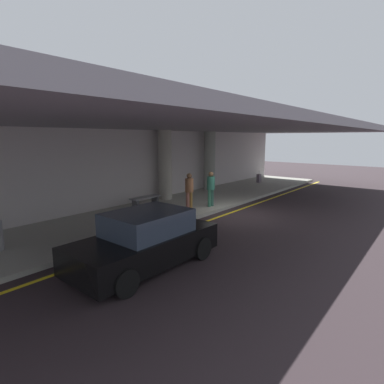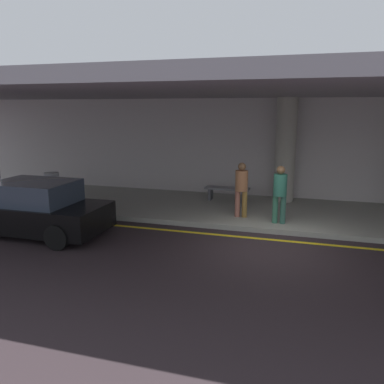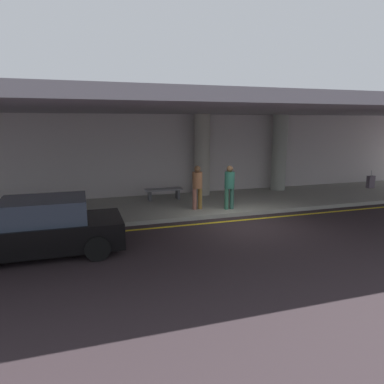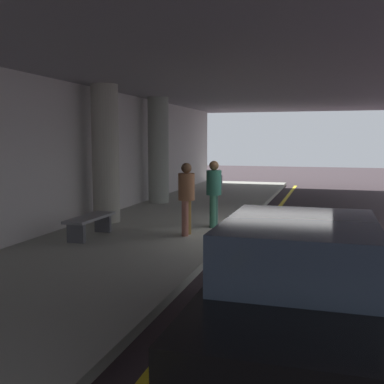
{
  "view_description": "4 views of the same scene",
  "coord_description": "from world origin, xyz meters",
  "px_view_note": "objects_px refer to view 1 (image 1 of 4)",
  "views": [
    {
      "loc": [
        -11.48,
        -6.69,
        3.4
      ],
      "look_at": [
        -1.65,
        1.39,
        1.12
      ],
      "focal_mm": 28.27,
      "sensor_mm": 36.0,
      "label": 1
    },
    {
      "loc": [
        0.77,
        -9.55,
        3.4
      ],
      "look_at": [
        -2.8,
        2.44,
        0.74
      ],
      "focal_mm": 36.58,
      "sensor_mm": 36.0,
      "label": 2
    },
    {
      "loc": [
        -5.3,
        -10.37,
        3.4
      ],
      "look_at": [
        -1.36,
        1.89,
        0.85
      ],
      "focal_mm": 32.67,
      "sensor_mm": 36.0,
      "label": 3
    },
    {
      "loc": [
        -11.37,
        -1.17,
        2.37
      ],
      "look_at": [
        -0.89,
        1.93,
        1.14
      ],
      "focal_mm": 43.95,
      "sensor_mm": 36.0,
      "label": 4
    }
  ],
  "objects_px": {
    "traveler_with_luggage": "(211,187)",
    "person_waiting_for_ride": "(189,189)",
    "car_black": "(146,241)",
    "suitcase_upright_primary": "(259,178)",
    "support_column_far_left": "(165,165)",
    "support_column_left_mid": "(210,161)",
    "bench_metal": "(146,199)"
  },
  "relations": [
    {
      "from": "car_black",
      "to": "person_waiting_for_ride",
      "type": "relative_size",
      "value": 2.44
    },
    {
      "from": "person_waiting_for_ride",
      "to": "suitcase_upright_primary",
      "type": "relative_size",
      "value": 1.87
    },
    {
      "from": "support_column_left_mid",
      "to": "bench_metal",
      "type": "distance_m",
      "value": 6.15
    },
    {
      "from": "person_waiting_for_ride",
      "to": "suitcase_upright_primary",
      "type": "xyz_separation_m",
      "value": [
        9.86,
        1.54,
        -0.65
      ]
    },
    {
      "from": "traveler_with_luggage",
      "to": "person_waiting_for_ride",
      "type": "relative_size",
      "value": 1.0
    },
    {
      "from": "suitcase_upright_primary",
      "to": "support_column_left_mid",
      "type": "bearing_deg",
      "value": -178.14
    },
    {
      "from": "traveler_with_luggage",
      "to": "bench_metal",
      "type": "xyz_separation_m",
      "value": [
        -2.01,
        2.39,
        -0.61
      ]
    },
    {
      "from": "support_column_far_left",
      "to": "support_column_left_mid",
      "type": "relative_size",
      "value": 1.0
    },
    {
      "from": "support_column_left_mid",
      "to": "suitcase_upright_primary",
      "type": "distance_m",
      "value": 5.1
    },
    {
      "from": "traveler_with_luggage",
      "to": "person_waiting_for_ride",
      "type": "distance_m",
      "value": 1.22
    },
    {
      "from": "support_column_far_left",
      "to": "support_column_left_mid",
      "type": "height_order",
      "value": "same"
    },
    {
      "from": "traveler_with_luggage",
      "to": "person_waiting_for_ride",
      "type": "bearing_deg",
      "value": -85.25
    },
    {
      "from": "traveler_with_luggage",
      "to": "support_column_far_left",
      "type": "bearing_deg",
      "value": -156.83
    },
    {
      "from": "support_column_left_mid",
      "to": "person_waiting_for_ride",
      "type": "xyz_separation_m",
      "value": [
        -5.11,
        -2.6,
        -0.86
      ]
    },
    {
      "from": "car_black",
      "to": "bench_metal",
      "type": "xyz_separation_m",
      "value": [
        4.39,
        4.91,
        -0.21
      ]
    },
    {
      "from": "suitcase_upright_primary",
      "to": "bench_metal",
      "type": "bearing_deg",
      "value": -168.22
    },
    {
      "from": "traveler_with_luggage",
      "to": "suitcase_upright_primary",
      "type": "height_order",
      "value": "traveler_with_luggage"
    },
    {
      "from": "car_black",
      "to": "suitcase_upright_primary",
      "type": "distance_m",
      "value": 15.73
    },
    {
      "from": "support_column_left_mid",
      "to": "bench_metal",
      "type": "relative_size",
      "value": 2.28
    },
    {
      "from": "bench_metal",
      "to": "traveler_with_luggage",
      "type": "bearing_deg",
      "value": -49.99
    },
    {
      "from": "suitcase_upright_primary",
      "to": "traveler_with_luggage",
      "type": "bearing_deg",
      "value": -153.23
    },
    {
      "from": "car_black",
      "to": "suitcase_upright_primary",
      "type": "height_order",
      "value": "car_black"
    },
    {
      "from": "support_column_left_mid",
      "to": "bench_metal",
      "type": "xyz_separation_m",
      "value": [
        -5.95,
        -0.57,
        -1.47
      ]
    },
    {
      "from": "support_column_far_left",
      "to": "suitcase_upright_primary",
      "type": "xyz_separation_m",
      "value": [
        8.75,
        -1.06,
        -1.51
      ]
    },
    {
      "from": "support_column_left_mid",
      "to": "car_black",
      "type": "distance_m",
      "value": 11.77
    },
    {
      "from": "car_black",
      "to": "support_column_far_left",
      "type": "bearing_deg",
      "value": 37.03
    },
    {
      "from": "person_waiting_for_ride",
      "to": "suitcase_upright_primary",
      "type": "distance_m",
      "value": 10.0
    },
    {
      "from": "support_column_left_mid",
      "to": "suitcase_upright_primary",
      "type": "relative_size",
      "value": 4.06
    },
    {
      "from": "person_waiting_for_ride",
      "to": "traveler_with_luggage",
      "type": "bearing_deg",
      "value": 114.59
    },
    {
      "from": "suitcase_upright_primary",
      "to": "bench_metal",
      "type": "height_order",
      "value": "suitcase_upright_primary"
    },
    {
      "from": "bench_metal",
      "to": "suitcase_upright_primary",
      "type": "bearing_deg",
      "value": -2.62
    },
    {
      "from": "support_column_left_mid",
      "to": "person_waiting_for_ride",
      "type": "bearing_deg",
      "value": -153.0
    }
  ]
}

